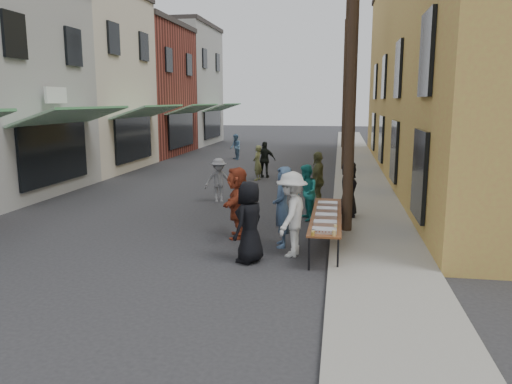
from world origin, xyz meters
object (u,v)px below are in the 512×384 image
(utility_pole_far, at_px, (345,85))
(catering_tray_sausage, at_px, (324,230))
(utility_pole_mid, at_px, (347,78))
(guest_front_a, at_px, (249,222))
(serving_table, at_px, (326,216))
(server, at_px, (348,189))
(utility_pole_near, at_px, (352,55))
(guest_front_c, at_px, (306,193))

(utility_pole_far, xyz_separation_m, catering_tray_sausage, (-0.50, -26.79, -3.71))
(utility_pole_mid, relative_size, guest_front_a, 5.14)
(utility_pole_mid, xyz_separation_m, serving_table, (-0.50, -13.14, -3.79))
(catering_tray_sausage, xyz_separation_m, server, (0.55, 4.38, 0.11))
(utility_pole_mid, bearing_deg, utility_pole_near, -90.00)
(utility_pole_mid, height_order, server, utility_pole_mid)
(guest_front_c, height_order, server, server)
(utility_pole_mid, relative_size, utility_pole_far, 1.00)
(utility_pole_near, relative_size, utility_pole_far, 1.00)
(utility_pole_mid, bearing_deg, utility_pole_far, 90.00)
(serving_table, relative_size, catering_tray_sausage, 8.00)
(utility_pole_far, height_order, server, utility_pole_far)
(server, bearing_deg, guest_front_c, 100.56)
(utility_pole_far, distance_m, catering_tray_sausage, 27.06)
(utility_pole_far, relative_size, guest_front_c, 5.57)
(utility_pole_mid, relative_size, guest_front_c, 5.57)
(utility_pole_near, bearing_deg, guest_front_c, 131.10)
(serving_table, relative_size, guest_front_c, 2.47)
(catering_tray_sausage, xyz_separation_m, guest_front_a, (-1.58, 0.11, 0.09))
(guest_front_c, bearing_deg, utility_pole_near, 23.46)
(catering_tray_sausage, bearing_deg, utility_pole_near, 79.86)
(utility_pole_mid, distance_m, utility_pole_far, 12.00)
(utility_pole_far, bearing_deg, utility_pole_near, -90.00)
(serving_table, relative_size, guest_front_a, 2.28)
(guest_front_c, bearing_deg, guest_front_a, -30.55)
(utility_pole_mid, xyz_separation_m, utility_pole_far, (0.00, 12.00, 0.00))
(utility_pole_near, height_order, guest_front_c, utility_pole_near)
(utility_pole_far, height_order, catering_tray_sausage, utility_pole_far)
(guest_front_c, bearing_deg, catering_tray_sausage, -8.54)
(utility_pole_mid, xyz_separation_m, guest_front_a, (-2.08, -14.68, -3.62))
(utility_pole_mid, xyz_separation_m, server, (0.05, -10.41, -3.60))
(server, bearing_deg, utility_pole_near, 176.71)
(utility_pole_mid, height_order, catering_tray_sausage, utility_pole_mid)
(utility_pole_far, height_order, guest_front_c, utility_pole_far)
(utility_pole_mid, bearing_deg, guest_front_a, -98.07)
(catering_tray_sausage, relative_size, guest_front_c, 0.31)
(utility_pole_mid, height_order, guest_front_c, utility_pole_mid)
(serving_table, bearing_deg, guest_front_c, 104.95)
(utility_pole_far, bearing_deg, server, -89.87)
(guest_front_c, bearing_deg, server, 84.41)
(utility_pole_far, bearing_deg, serving_table, -91.14)
(utility_pole_near, distance_m, server, 3.94)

